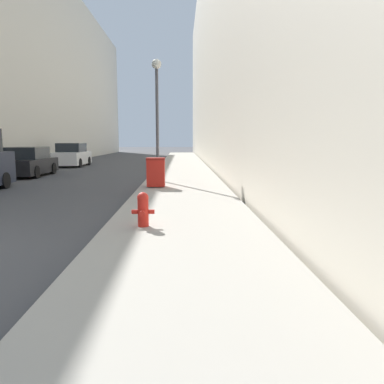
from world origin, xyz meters
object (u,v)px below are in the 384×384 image
at_px(fire_hydrant, 143,208).
at_px(parked_sedan_far, 72,156).
at_px(lamppost, 157,105).
at_px(trash_bin, 156,172).
at_px(parked_sedan_near, 28,163).

height_order(fire_hydrant, parked_sedan_far, parked_sedan_far).
height_order(lamppost, parked_sedan_far, lamppost).
bearing_deg(fire_hydrant, parked_sedan_far, 109.75).
relative_size(trash_bin, parked_sedan_near, 0.26).
distance_m(parked_sedan_near, parked_sedan_far, 7.62).
relative_size(fire_hydrant, parked_sedan_far, 0.17).
relative_size(trash_bin, lamppost, 0.21).
xyz_separation_m(lamppost, parked_sedan_near, (-7.07, 3.78, -2.67)).
height_order(trash_bin, parked_sedan_near, parked_sedan_near).
bearing_deg(lamppost, parked_sedan_near, 151.90).
height_order(parked_sedan_near, parked_sedan_far, parked_sedan_far).
bearing_deg(lamppost, trash_bin, -88.22).
relative_size(lamppost, parked_sedan_near, 1.23).
xyz_separation_m(trash_bin, parked_sedan_near, (-7.14, 6.03, -0.01)).
bearing_deg(parked_sedan_near, trash_bin, -40.18).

